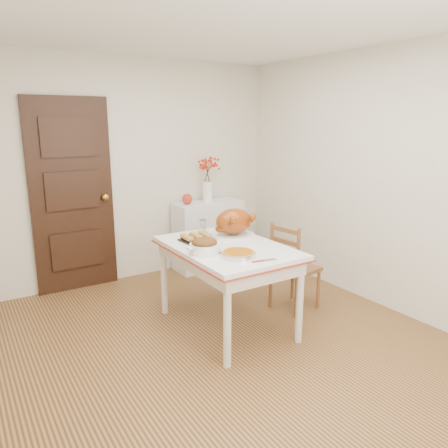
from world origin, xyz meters
TOP-DOWN VIEW (x-y plane):
  - floor at (0.00, 0.00)m, footprint 3.50×4.00m
  - ceiling at (0.00, 0.00)m, footprint 3.50×4.00m
  - wall_back at (0.00, 2.00)m, footprint 3.50×0.00m
  - wall_right at (1.75, 0.00)m, footprint 0.00×4.00m
  - door_back at (-0.70, 1.97)m, footprint 0.85×0.06m
  - sideboard at (0.86, 1.78)m, footprint 0.84×0.37m
  - kitchen_table at (0.18, 0.30)m, footprint 0.87×1.27m
  - chair_oak at (0.96, 0.28)m, footprint 0.44×0.44m
  - berry_vase at (0.85, 1.78)m, footprint 0.27×0.27m
  - apple at (0.57, 1.78)m, footprint 0.13×0.13m
  - turkey_platter at (0.40, 0.52)m, footprint 0.43×0.36m
  - pumpkin_pie at (0.09, -0.01)m, footprint 0.33×0.33m
  - stuffing_dish at (-0.09, 0.22)m, footprint 0.35×0.29m
  - rolls_tray at (0.03, 0.57)m, footprint 0.28×0.23m
  - pie_server at (0.19, -0.21)m, footprint 0.21×0.09m
  - carving_knife at (0.06, 0.10)m, footprint 0.21×0.19m
  - drinking_glass at (0.24, 0.82)m, footprint 0.08×0.08m
  - shaker_pair at (0.47, 0.82)m, footprint 0.10×0.07m

SIDE VIEW (x-z plane):
  - floor at x=0.00m, z-range 0.00..0.00m
  - kitchen_table at x=0.18m, z-range 0.00..0.76m
  - sideboard at x=0.86m, z-range 0.00..0.84m
  - chair_oak at x=0.96m, z-range 0.00..0.87m
  - pie_server at x=0.19m, z-range 0.76..0.77m
  - carving_knife at x=0.06m, z-range 0.76..0.77m
  - pumpkin_pie at x=0.09m, z-range 0.76..0.82m
  - rolls_tray at x=0.03m, z-range 0.76..0.83m
  - shaker_pair at x=0.47m, z-range 0.76..0.85m
  - drinking_glass at x=0.24m, z-range 0.76..0.88m
  - stuffing_dish at x=-0.09m, z-range 0.76..0.88m
  - turkey_platter at x=0.40m, z-range 0.76..1.02m
  - apple at x=0.57m, z-range 0.84..0.97m
  - door_back at x=-0.70m, z-range 0.00..2.06m
  - berry_vase at x=0.85m, z-range 0.84..1.36m
  - wall_back at x=0.00m, z-range 0.00..2.50m
  - wall_right at x=1.75m, z-range 0.00..2.50m
  - ceiling at x=0.00m, z-range 2.50..2.50m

